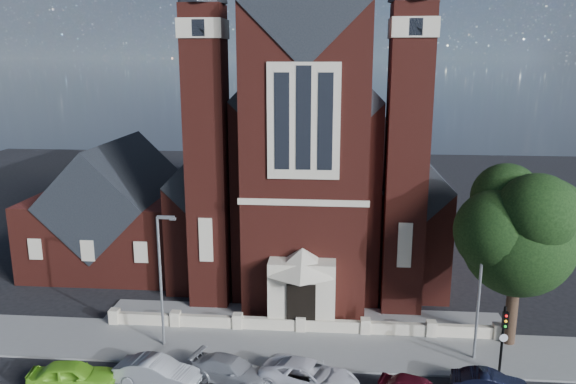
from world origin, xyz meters
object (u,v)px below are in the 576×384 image
traffic_signal (503,332)px  car_lime_van (72,376)px  parish_hall (118,215)px  street_tree (523,235)px  car_silver_a (157,373)px  car_silver_b (231,370)px  car_white_suv (310,376)px  car_navy (490,384)px  street_lamp_right (482,284)px  street_lamp_left (162,274)px  church (313,158)px

traffic_signal → car_lime_van: 22.69m
parish_hall → traffic_signal: parish_hall is taller
parish_hall → street_tree: 31.27m
car_silver_a → car_silver_b: (3.77, 0.73, -0.09)m
car_silver_a → car_white_suv: (7.95, 0.32, -0.01)m
car_lime_van → car_navy: 21.39m
street_lamp_right → parish_hall: bearing=151.8°
parish_hall → street_lamp_left: size_ratio=1.51×
car_lime_van → car_silver_b: 8.17m
street_lamp_left → car_silver_b: bearing=-35.7°
car_white_suv → car_navy: car_white_suv is taller
car_white_suv → car_lime_van: bearing=114.1°
street_lamp_right → car_navy: (-0.14, -3.51, -3.97)m
car_white_suv → traffic_signal: bearing=-58.9°
street_tree → car_white_suv: 14.37m
church → street_tree: bearing=-53.8°
street_lamp_right → car_lime_van: bearing=-167.7°
parish_hall → car_silver_a: 20.34m
traffic_signal → car_silver_a: 18.38m
street_lamp_right → traffic_signal: bearing=-60.0°
church → street_lamp_right: church is taller
church → car_silver_b: bearing=-98.6°
street_lamp_left → car_lime_van: size_ratio=1.85×
church → parish_hall: (-16.00, -4.94, -4.17)m
street_lamp_left → car_navy: bearing=-11.1°
car_silver_a → street_lamp_right: bearing=-67.2°
car_white_suv → car_navy: size_ratio=1.36×
street_lamp_right → traffic_signal: (0.91, -1.57, -2.02)m
church → parish_hall: size_ratio=2.86×
parish_hall → car_silver_b: parish_hall is taller
car_lime_van → car_white_suv: bearing=-92.4°
street_lamp_right → street_lamp_left: bearing=180.0°
parish_hall → street_lamp_right: parish_hall is taller
church → car_silver_b: size_ratio=7.90×
car_silver_b → street_tree: bearing=-53.9°
church → street_tree: church is taller
street_tree → car_silver_a: 21.46m
street_lamp_right → car_silver_b: size_ratio=1.83×
car_silver_b → street_lamp_left: bearing=73.1°
car_silver_b → traffic_signal: bearing=-64.5°
church → car_silver_a: size_ratio=7.88×
street_lamp_left → car_lime_van: street_lamp_left is taller
street_lamp_right → car_silver_a: street_lamp_right is taller
street_lamp_left → traffic_signal: bearing=-4.8°
church → street_tree: 21.38m
traffic_signal → car_silver_b: bearing=-173.2°
car_lime_van → car_white_suv: 12.27m
church → car_lime_van: (-11.40, -23.65, -7.44)m
street_lamp_right → car_silver_a: 18.09m
car_lime_van → car_white_suv: car_lime_van is taller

